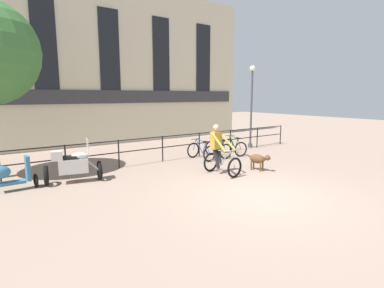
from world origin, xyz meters
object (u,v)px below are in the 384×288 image
Objects in this scene: cyclist_with_bike at (219,152)px; parked_bicycle_mid_right at (234,147)px; dog at (259,159)px; parked_bicycle_mid_left at (218,149)px; parked_motorcycle at (73,165)px; parked_scooter at (10,175)px; street_lamp at (251,102)px; parked_bicycle_near_lamp at (201,151)px.

cyclist_with_bike reaches higher than parked_bicycle_mid_right.
cyclist_with_bike is 1.42× the size of parked_bicycle_mid_right.
parked_bicycle_mid_left reaches higher than dog.
cyclist_with_bike reaches higher than parked_bicycle_mid_left.
parked_motorcycle reaches higher than parked_bicycle_mid_right.
parked_bicycle_mid_right is at bearing -90.86° from parked_scooter.
cyclist_with_bike is 1.48× the size of parked_bicycle_mid_left.
parked_motorcycle is 1.68m from parked_scooter.
street_lamp is (4.80, 3.10, 1.57)m from cyclist_with_bike.
parked_bicycle_mid_right is 0.93× the size of parked_scooter.
dog is at bearing -24.72° from cyclist_with_bike.
cyclist_with_bike is 0.41× the size of street_lamp.
parked_bicycle_mid_left is at bearing 9.14° from parked_bicycle_mid_right.
cyclist_with_bike is at bearing 146.07° from dog.
parked_bicycle_near_lamp is 1.89m from parked_bicycle_mid_right.
parked_bicycle_mid_left is at bearing -74.93° from parked_motorcycle.
parked_scooter is at bearing 155.93° from cyclist_with_bike.
parked_motorcycle is at bearing 0.70° from parked_bicycle_near_lamp.
dog is at bearing -110.46° from parked_scooter.
cyclist_with_bike is at bearing 47.39° from parked_bicycle_mid_right.
cyclist_with_bike is at bearing -110.33° from parked_scooter.
parked_bicycle_near_lamp is at bearing -74.32° from parked_motorcycle.
dog is 0.84× the size of parked_bicycle_near_lamp.
cyclist_with_bike reaches higher than parked_scooter.
street_lamp reaches higher than cyclist_with_bike.
cyclist_with_bike is 1.31× the size of parked_scooter.
parked_bicycle_mid_right is at bearing 48.30° from dog.
street_lamp reaches higher than parked_bicycle_near_lamp.
parked_bicycle_near_lamp reaches higher than dog.
street_lamp is at bearing -146.52° from parked_bicycle_mid_right.
street_lamp is at bearing -86.31° from parked_scooter.
parked_bicycle_near_lamp is at bearing 61.92° from cyclist_with_bike.
parked_bicycle_mid_left is at bearing 176.73° from parked_bicycle_near_lamp.
parked_scooter is (-6.04, 1.97, -0.30)m from cyclist_with_bike.
parked_bicycle_near_lamp is (5.26, 0.37, -0.20)m from parked_motorcycle.
street_lamp is at bearing 26.87° from cyclist_with_bike.
cyclist_with_bike is 3.56m from parked_bicycle_mid_right.
parked_motorcycle reaches higher than dog.
parked_scooter reaches higher than parked_bicycle_mid_right.
parked_bicycle_near_lamp is 0.88× the size of parked_scooter.
parked_scooter reaches higher than parked_bicycle_mid_left.
cyclist_with_bike is 1.56m from dog.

